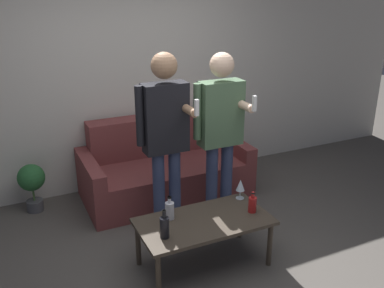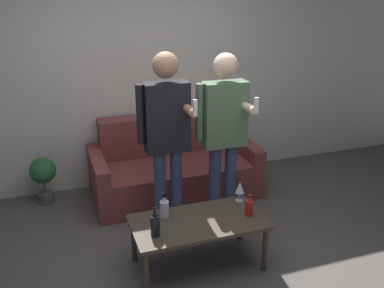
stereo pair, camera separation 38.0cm
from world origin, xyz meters
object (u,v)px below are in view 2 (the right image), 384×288
(couch, at_px, (173,167))
(bottle_orange, at_px, (249,207))
(person_standing_right, at_px, (224,127))
(coffee_table, at_px, (198,225))
(person_standing_left, at_px, (166,130))

(couch, relative_size, bottle_orange, 9.75)
(person_standing_right, bearing_deg, couch, 108.54)
(couch, xyz_separation_m, person_standing_right, (0.27, -0.82, 0.72))
(coffee_table, distance_m, bottle_orange, 0.46)
(couch, height_order, person_standing_left, person_standing_left)
(coffee_table, height_order, person_standing_right, person_standing_right)
(bottle_orange, bearing_deg, coffee_table, 173.29)
(person_standing_right, bearing_deg, person_standing_left, 178.51)
(couch, bearing_deg, coffee_table, -97.95)
(person_standing_left, bearing_deg, person_standing_right, -1.49)
(couch, height_order, person_standing_right, person_standing_right)
(coffee_table, bearing_deg, bottle_orange, -6.71)
(bottle_orange, xyz_separation_m, person_standing_left, (-0.52, 0.68, 0.53))
(coffee_table, height_order, person_standing_left, person_standing_left)
(couch, relative_size, person_standing_right, 1.07)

